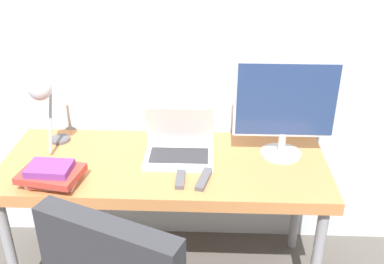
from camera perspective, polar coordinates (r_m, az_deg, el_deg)
wall_back at (r=2.33m, az=-3.01°, el=13.39°), size 8.00×0.05×2.60m
desk at (r=2.23m, az=-3.48°, el=-5.21°), size 1.58×0.63×0.73m
laptop at (r=2.21m, az=-1.62°, el=-1.87°), size 0.34×0.26×0.26m
monitor at (r=2.18m, az=11.80°, el=3.32°), size 0.49×0.20×0.49m
desk_lamp at (r=2.23m, az=-18.40°, el=4.24°), size 0.11×0.26×0.41m
book_stack at (r=2.09m, az=-17.39°, el=-5.15°), size 0.29×0.24×0.10m
tv_remote at (r=2.04m, az=-1.49°, el=-6.02°), size 0.04×0.14×0.02m
media_remote at (r=2.04m, az=1.53°, el=-5.99°), size 0.08×0.18×0.02m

